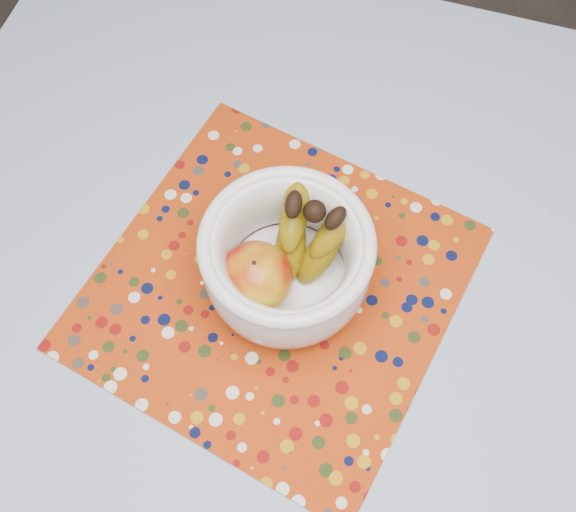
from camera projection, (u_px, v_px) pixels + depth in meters
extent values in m
plane|color=#2D2826|center=(315.00, 473.00, 1.50)|extent=(4.00, 4.00, 0.00)
cube|color=brown|center=(337.00, 393.00, 0.84)|extent=(1.20, 1.20, 0.04)
cylinder|color=brown|center=(155.00, 134.00, 1.47)|extent=(0.06, 0.06, 0.71)
cube|color=slate|center=(338.00, 388.00, 0.82)|extent=(1.32, 1.32, 0.01)
cube|color=#9C2E08|center=(275.00, 287.00, 0.87)|extent=(0.51, 0.51, 0.00)
cylinder|color=silver|center=(287.00, 282.00, 0.86)|extent=(0.10, 0.10, 0.01)
cylinder|color=silver|center=(287.00, 278.00, 0.86)|extent=(0.15, 0.15, 0.01)
torus|color=silver|center=(287.00, 243.00, 0.76)|extent=(0.21, 0.21, 0.02)
ellipsoid|color=#800905|center=(256.00, 277.00, 0.81)|extent=(0.09, 0.09, 0.08)
sphere|color=black|center=(315.00, 211.00, 0.77)|extent=(0.03, 0.03, 0.03)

